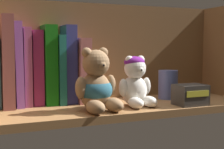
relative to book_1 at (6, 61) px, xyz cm
name	(u,v)px	position (x,y,z in cm)	size (l,w,h in cm)	color
shelf_board	(124,108)	(30.55, -9.70, -13.16)	(72.89, 24.35, 2.00)	olive
shelf_back_panel	(107,55)	(30.55, 3.08, 1.49)	(75.29, 1.20, 31.30)	brown
book_1	(6,61)	(0.00, 0.00, 0.00)	(2.99, 14.38, 24.31)	brown
book_2	(17,64)	(2.78, 0.00, -0.81)	(2.00, 11.56, 22.69)	#82499D
book_3	(26,67)	(5.10, 0.00, -1.52)	(2.06, 9.98, 21.28)	#924268
book_4	(36,68)	(7.85, 0.00, -1.86)	(2.87, 9.13, 20.59)	#862051
book_5	(48,65)	(11.23, 0.00, -1.14)	(3.32, 11.09, 22.03)	#115F0F
book_6	(58,69)	(14.12, 0.00, -2.48)	(1.89, 11.97, 19.35)	#196259
book_7	(68,64)	(16.91, 0.00, -1.08)	(3.10, 9.99, 22.16)	navy
book_8	(79,70)	(20.35, 0.00, -2.88)	(3.21, 13.41, 18.55)	#9B5757
teddy_bear_larger	(96,86)	(20.35, -14.83, -5.89)	(11.84, 12.67, 15.94)	#93704C
teddy_bear_smaller	(135,82)	(32.24, -13.16, -5.65)	(10.12, 10.40, 13.71)	white
pillar_candle	(168,85)	(47.10, -6.11, -7.74)	(5.99, 5.99, 8.84)	#4C5B99
small_product_box	(190,95)	(46.85, -17.85, -9.30)	(8.39, 6.71, 5.71)	#38332D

